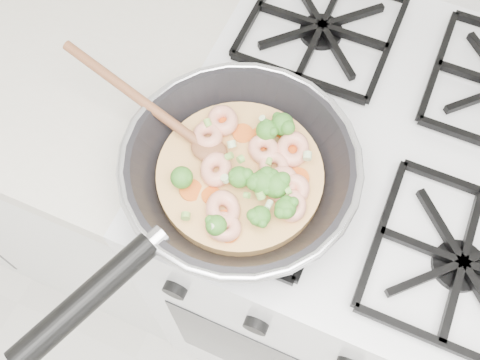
% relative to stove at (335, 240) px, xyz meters
% --- Properties ---
extents(stove, '(0.60, 0.60, 0.92)m').
position_rel_stove_xyz_m(stove, '(0.00, 0.00, 0.00)').
color(stove, white).
rests_on(stove, ground).
extents(counter_left, '(1.00, 0.60, 0.90)m').
position_rel_stove_xyz_m(counter_left, '(-0.80, 0.00, -0.01)').
color(counter_left, white).
rests_on(counter_left, ground).
extents(skillet, '(0.44, 0.49, 0.10)m').
position_rel_stove_xyz_m(skillet, '(-0.16, -0.17, 0.50)').
color(skillet, black).
rests_on(skillet, stove).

